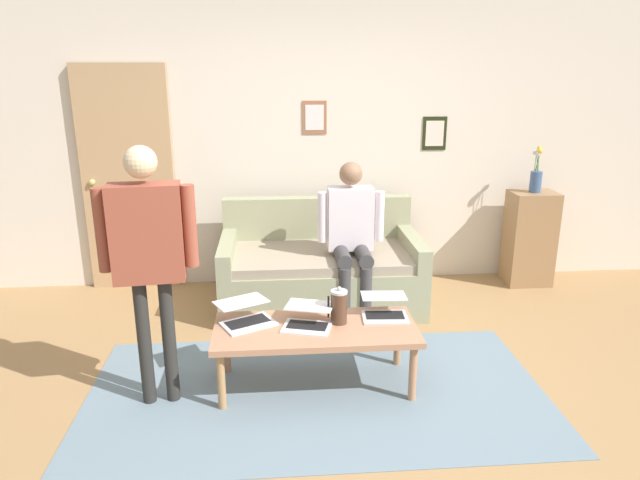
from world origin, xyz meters
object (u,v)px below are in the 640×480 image
object	(u,v)px
coffee_table	(316,333)
laptop_center	(384,309)
french_press	(339,306)
flower_vase	(536,177)
interior_door	(128,180)
side_shelf	(529,238)
couch	(320,270)
person_seated	(351,230)
laptop_left	(308,320)
person_standing	(148,245)
laptop_right	(246,316)

from	to	relation	value
coffee_table	laptop_center	distance (m)	0.50
coffee_table	french_press	world-z (taller)	french_press
coffee_table	flower_vase	xyz separation A→B (m)	(-2.17, -1.69, 0.67)
interior_door	french_press	distance (m)	2.59
side_shelf	couch	bearing A→B (deg)	9.09
flower_vase	person_seated	xyz separation A→B (m)	(1.79, 0.55, -0.31)
laptop_center	person_seated	bearing A→B (deg)	-84.76
laptop_left	interior_door	bearing A→B (deg)	-51.38
person_standing	interior_door	bearing A→B (deg)	-73.86
laptop_right	person_standing	bearing A→B (deg)	21.16
couch	coffee_table	world-z (taller)	couch
side_shelf	coffee_table	bearing A→B (deg)	37.98
side_shelf	flower_vase	bearing A→B (deg)	33.60
laptop_center	flower_vase	size ratio (longest dim) A/B	0.79
laptop_left	laptop_right	distance (m)	0.41
person_standing	flower_vase	bearing A→B (deg)	-150.34
couch	person_standing	distance (m)	1.99
interior_door	laptop_right	world-z (taller)	interior_door
person_seated	laptop_center	bearing A→B (deg)	95.24
person_standing	person_seated	world-z (taller)	person_standing
coffee_table	person_seated	size ratio (longest dim) A/B	1.02
laptop_right	flower_vase	bearing A→B (deg)	-148.75
laptop_left	laptop_center	size ratio (longest dim) A/B	1.14
person_standing	side_shelf	bearing A→B (deg)	-150.34
flower_vase	laptop_center	bearing A→B (deg)	42.60
laptop_right	flower_vase	size ratio (longest dim) A/B	1.03
laptop_left	coffee_table	bearing A→B (deg)	158.58
laptop_right	person_seated	distance (m)	1.35
laptop_left	side_shelf	distance (m)	2.78
side_shelf	french_press	bearing A→B (deg)	39.17
flower_vase	laptop_right	bearing A→B (deg)	31.25
laptop_right	flower_vase	distance (m)	3.11
person_standing	person_seated	size ratio (longest dim) A/B	1.26
coffee_table	person_seated	distance (m)	1.25
laptop_left	french_press	bearing A→B (deg)	-170.49
laptop_right	side_shelf	size ratio (longest dim) A/B	0.49
laptop_center	person_standing	xyz separation A→B (m)	(1.46, 0.23, 0.56)
side_shelf	flower_vase	distance (m)	0.59
coffee_table	side_shelf	distance (m)	2.75
laptop_right	french_press	distance (m)	0.61
couch	laptop_center	world-z (taller)	couch
interior_door	person_seated	size ratio (longest dim) A/B	1.60
interior_door	laptop_center	xyz separation A→B (m)	(-2.04, 1.79, -0.56)
person_standing	laptop_right	bearing A→B (deg)	-158.84
couch	laptop_right	size ratio (longest dim) A/B	3.87
flower_vase	person_standing	distance (m)	3.63
french_press	person_seated	bearing A→B (deg)	-101.63
couch	french_press	size ratio (longest dim) A/B	6.77
interior_door	flower_vase	bearing A→B (deg)	176.50
coffee_table	person_standing	bearing A→B (deg)	5.89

